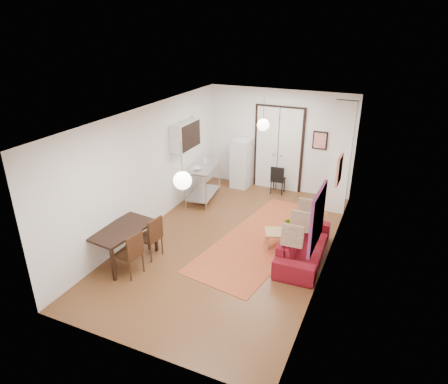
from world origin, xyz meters
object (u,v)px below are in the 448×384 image
at_px(fridge, 241,164).
at_px(dining_chair_near, 151,232).
at_px(coffee_table, 284,233).
at_px(kitchen_counter, 203,178).
at_px(black_side_chair, 279,176).
at_px(dining_table, 122,232).
at_px(dining_chair_far, 131,248).
at_px(sofa, 303,245).

distance_m(fridge, dining_chair_near, 4.26).
xyz_separation_m(coffee_table, kitchen_counter, (-2.73, 1.48, 0.34)).
bearing_deg(fridge, black_side_chair, 5.53).
bearing_deg(dining_table, kitchen_counter, 87.61).
bearing_deg(dining_chair_near, dining_chair_far, 6.61).
xyz_separation_m(fridge, dining_chair_far, (-0.33, -4.95, -0.19)).
distance_m(kitchen_counter, dining_table, 3.38).
bearing_deg(kitchen_counter, fridge, 57.82).
bearing_deg(dining_chair_near, black_side_chair, 167.62).
bearing_deg(dining_table, dining_chair_far, -33.04).
relative_size(fridge, dining_table, 1.01).
bearing_deg(dining_chair_near, sofa, 117.85).
xyz_separation_m(kitchen_counter, dining_table, (-0.14, -3.37, 0.01)).
relative_size(coffee_table, kitchen_counter, 0.67).
bearing_deg(coffee_table, black_side_chair, 109.02).
xyz_separation_m(coffee_table, black_side_chair, (-0.99, 2.87, 0.17)).
distance_m(dining_chair_near, black_side_chair, 4.57).
relative_size(coffee_table, black_side_chair, 1.11).
distance_m(sofa, kitchen_counter, 3.71).
relative_size(kitchen_counter, dining_table, 0.96).
distance_m(dining_chair_far, black_side_chair, 5.24).
relative_size(dining_table, dining_chair_far, 1.54).
distance_m(sofa, coffee_table, 0.59).
bearing_deg(black_side_chair, kitchen_counter, 34.30).
bearing_deg(dining_table, sofa, 25.36).
relative_size(kitchen_counter, dining_chair_far, 1.49).
relative_size(coffee_table, dining_chair_near, 1.00).
relative_size(dining_chair_near, black_side_chair, 1.11).
height_order(coffee_table, dining_chair_near, dining_chair_near).
relative_size(coffee_table, fridge, 0.64).
bearing_deg(fridge, dining_chair_near, -92.82).
relative_size(sofa, dining_chair_near, 2.24).
distance_m(coffee_table, dining_chair_far, 3.29).
relative_size(sofa, dining_table, 1.45).
bearing_deg(dining_chair_far, sofa, 128.54).
relative_size(fridge, black_side_chair, 1.73).
relative_size(sofa, dining_chair_far, 2.24).
bearing_deg(black_side_chair, fridge, -0.49).
distance_m(dining_chair_near, dining_chair_far, 0.70).
bearing_deg(fridge, coffee_table, -50.83).
height_order(coffee_table, dining_chair_far, dining_chair_far).
height_order(dining_chair_near, black_side_chair, dining_chair_near).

